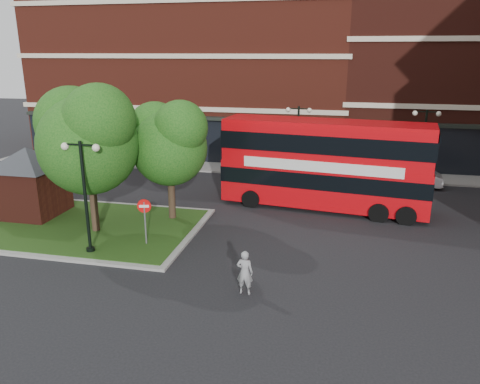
% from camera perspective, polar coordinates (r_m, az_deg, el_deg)
% --- Properties ---
extents(ground, '(120.00, 120.00, 0.00)m').
position_cam_1_polar(ground, '(19.41, -3.58, -9.22)').
color(ground, black).
rests_on(ground, ground).
extents(pavement_far, '(44.00, 3.00, 0.12)m').
position_cam_1_polar(pavement_far, '(34.64, 3.92, 2.69)').
color(pavement_far, slate).
rests_on(pavement_far, ground).
extents(terrace_far_left, '(26.00, 12.00, 14.00)m').
position_cam_1_polar(terrace_far_left, '(42.75, -5.32, 14.76)').
color(terrace_far_left, maroon).
rests_on(terrace_far_left, ground).
extents(terrace_far_right, '(18.00, 12.00, 16.00)m').
position_cam_1_polar(terrace_far_right, '(41.73, 25.92, 14.54)').
color(terrace_far_right, '#471911').
rests_on(terrace_far_right, ground).
extents(traffic_island, '(12.60, 7.60, 0.15)m').
position_cam_1_polar(traffic_island, '(25.05, -19.54, -3.88)').
color(traffic_island, gray).
rests_on(traffic_island, ground).
extents(kiosk, '(6.51, 6.51, 3.60)m').
position_cam_1_polar(kiosk, '(26.86, -24.36, 1.98)').
color(kiosk, '#471911').
rests_on(kiosk, traffic_island).
extents(tree_island_west, '(5.40, 4.71, 7.21)m').
position_cam_1_polar(tree_island_west, '(22.78, -18.23, 6.60)').
color(tree_island_west, '#2D2116').
rests_on(tree_island_west, ground).
extents(tree_island_east, '(4.46, 3.90, 6.29)m').
position_cam_1_polar(tree_island_east, '(23.77, -8.76, 6.30)').
color(tree_island_east, '#2D2116').
rests_on(tree_island_east, ground).
extents(lamp_island, '(1.72, 0.36, 5.00)m').
position_cam_1_polar(lamp_island, '(20.68, -18.39, -0.01)').
color(lamp_island, black).
rests_on(lamp_island, ground).
extents(lamp_far_left, '(1.72, 0.36, 5.00)m').
position_cam_1_polar(lamp_far_left, '(31.87, 7.05, 6.45)').
color(lamp_far_left, black).
rests_on(lamp_far_left, ground).
extents(lamp_far_right, '(1.72, 0.36, 5.00)m').
position_cam_1_polar(lamp_far_right, '(32.14, 21.44, 5.50)').
color(lamp_far_right, black).
rests_on(lamp_far_right, ground).
extents(bus, '(11.50, 3.97, 4.30)m').
position_cam_1_polar(bus, '(26.15, 10.27, 4.00)').
color(bus, red).
rests_on(bus, ground).
extents(woman, '(0.63, 0.43, 1.68)m').
position_cam_1_polar(woman, '(17.13, 0.59, -9.78)').
color(woman, gray).
rests_on(woman, ground).
extents(car_silver, '(4.67, 2.17, 1.55)m').
position_cam_1_polar(car_silver, '(33.91, 4.70, 3.61)').
color(car_silver, '#A7AAAE').
rests_on(car_silver, ground).
extents(car_white, '(4.52, 1.96, 1.45)m').
position_cam_1_polar(car_white, '(32.47, 19.71, 1.97)').
color(car_white, white).
rests_on(car_white, ground).
extents(no_entry_sign, '(0.61, 0.19, 2.24)m').
position_cam_1_polar(no_entry_sign, '(21.22, -11.55, -2.54)').
color(no_entry_sign, slate).
rests_on(no_entry_sign, ground).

